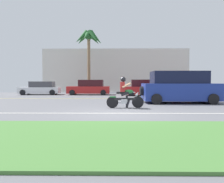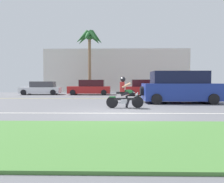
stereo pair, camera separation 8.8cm
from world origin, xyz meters
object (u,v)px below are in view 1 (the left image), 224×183
parked_car_2 (146,88)px  parked_car_3 (194,88)px  motorcyclist (125,95)px  parked_car_1 (90,88)px  suv_nearby (179,88)px  palm_tree_0 (89,41)px  parked_car_0 (41,88)px

parked_car_2 → parked_car_3: size_ratio=0.96×
motorcyclist → parked_car_1: 11.81m
suv_nearby → palm_tree_0: palm_tree_0 is taller
parked_car_0 → parked_car_1: size_ratio=0.96×
parked_car_0 → parked_car_3: size_ratio=0.95×
parked_car_2 → parked_car_3: parked_car_3 is taller
parked_car_0 → parked_car_3: bearing=-2.6°
motorcyclist → palm_tree_0: bearing=104.1°
suv_nearby → parked_car_0: (-12.03, 8.89, -0.31)m
motorcyclist → parked_car_3: size_ratio=0.43×
motorcyclist → parked_car_0: bearing=126.1°
motorcyclist → palm_tree_0: 15.68m
suv_nearby → parked_car_3: size_ratio=1.09×
suv_nearby → palm_tree_0: (-7.16, 11.55, 5.28)m
parked_car_0 → palm_tree_0: (4.87, 2.66, 5.59)m
parked_car_2 → parked_car_0: bearing=172.0°
parked_car_2 → palm_tree_0: bearing=145.6°
parked_car_2 → motorcyclist: bearing=-104.3°
parked_car_1 → suv_nearby: bearing=-52.2°
suv_nearby → palm_tree_0: bearing=121.8°
palm_tree_0 → suv_nearby: bearing=-58.2°
parked_car_2 → parked_car_3: bearing=9.0°
parked_car_1 → parked_car_0: bearing=178.1°
parked_car_0 → parked_car_3: (16.10, -0.73, 0.08)m
suv_nearby → parked_car_3: (4.07, 8.16, -0.23)m
motorcyclist → parked_car_1: (-3.17, 11.38, 0.06)m
parked_car_1 → motorcyclist: bearing=-74.4°
parked_car_0 → palm_tree_0: palm_tree_0 is taller
parked_car_0 → parked_car_2: parked_car_2 is taller
parked_car_2 → palm_tree_0: (-6.12, 4.19, 5.52)m
parked_car_1 → parked_car_3: size_ratio=0.99×
motorcyclist → palm_tree_0: (-3.56, 14.21, 5.58)m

